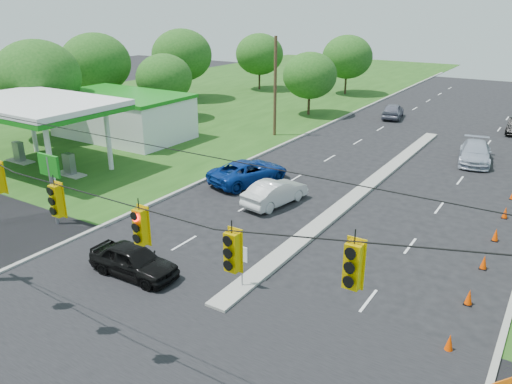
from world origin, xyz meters
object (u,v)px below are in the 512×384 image
Objects in this scene: gas_station at (110,113)px; blue_pickup at (249,172)px; white_sedan at (275,192)px; black_sedan at (134,261)px.

blue_pickup is at bearing -9.10° from gas_station.
white_sedan is 0.81× the size of blue_pickup.
blue_pickup is at bearing 8.99° from black_sedan.
white_sedan is at bearing -14.17° from gas_station.
black_sedan is 0.94× the size of white_sedan.
white_sedan is (19.88, -5.02, -1.80)m from gas_station.
gas_station is at bearing -4.74° from white_sedan.
blue_pickup is (-2.51, 13.31, 0.06)m from black_sedan.
gas_station reaches higher than blue_pickup.
black_sedan is (18.85, -15.93, -1.83)m from gas_station.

